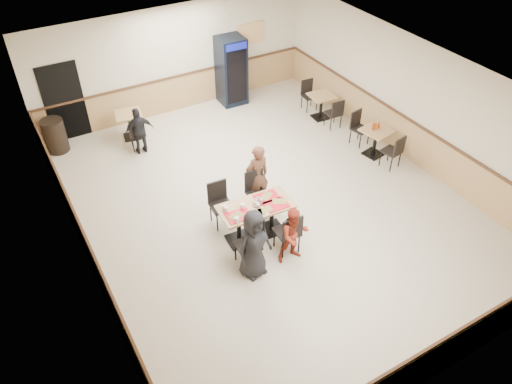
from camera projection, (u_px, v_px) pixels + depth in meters
ground at (268, 203)px, 11.27m from camera, size 10.00×10.00×0.00m
room_shell at (276, 112)px, 13.32m from camera, size 10.00×10.00×10.00m
main_table at (256, 216)px, 10.13m from camera, size 1.55×0.85×0.80m
main_chairs at (253, 218)px, 10.13m from camera, size 1.45×1.85×1.02m
diner_woman_left at (254, 244)px, 9.19m from camera, size 0.81×0.60×1.50m
diner_woman_right at (294, 235)px, 9.56m from camera, size 0.66×0.54×1.26m
diner_man_opposite at (257, 176)px, 10.79m from camera, size 0.56×0.37×1.54m
lone_diner at (139, 131)px, 12.48m from camera, size 0.75×0.33×1.26m
tabletop_clutter at (256, 207)px, 9.90m from camera, size 1.33×0.68×0.12m
side_table_near at (376, 138)px, 12.48m from camera, size 0.80×0.80×0.73m
side_table_near_chair_south at (392, 150)px, 12.10m from camera, size 0.50×0.50×0.93m
side_table_near_chair_north at (361, 128)px, 12.89m from camera, size 0.50×0.50×0.93m
side_table_far at (321, 103)px, 13.93m from camera, size 0.71×0.71×0.70m
side_table_far_chair_south at (333, 112)px, 13.56m from camera, size 0.45×0.45×0.89m
side_table_far_chair_north at (310, 95)px, 14.32m from camera, size 0.45×0.45×0.89m
condiment_caddy at (375, 126)px, 12.29m from camera, size 0.23×0.06×0.20m
back_table at (130, 122)px, 13.12m from camera, size 0.78×0.78×0.72m
back_table_chair_lone at (137, 132)px, 12.75m from camera, size 0.49×0.49×0.91m
pepsi_cooler at (231, 71)px, 14.34m from camera, size 0.77×0.78×1.97m
trash_bin at (55, 136)px, 12.66m from camera, size 0.56×0.56×0.88m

